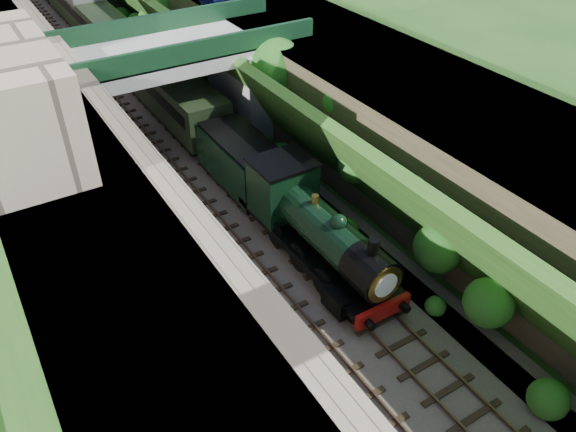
{
  "coord_description": "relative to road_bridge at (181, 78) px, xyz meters",
  "views": [
    {
      "loc": [
        -10.5,
        -7.11,
        17.63
      ],
      "look_at": [
        0.0,
        10.0,
        2.81
      ],
      "focal_mm": 35.0,
      "sensor_mm": 36.0,
      "label": 1
    }
  ],
  "objects": [
    {
      "name": "coach_front",
      "position": [
        0.26,
        5.46,
        -2.03
      ],
      "size": [
        2.9,
        18.0,
        3.7
      ],
      "color": "black",
      "rests_on": "trackbed"
    },
    {
      "name": "coach_middle",
      "position": [
        0.26,
        24.26,
        -2.03
      ],
      "size": [
        2.9,
        18.0,
        3.7
      ],
      "color": "black",
      "rests_on": "trackbed"
    },
    {
      "name": "street_plateau_left",
      "position": [
        -9.94,
        -4.0,
        -0.58
      ],
      "size": [
        6.0,
        90.0,
        7.0
      ],
      "primitive_type": "cube",
      "color": "#262628",
      "rests_on": "ground"
    },
    {
      "name": "building_near",
      "position": [
        -10.44,
        -10.0,
        4.92
      ],
      "size": [
        4.0,
        8.0,
        4.0
      ],
      "primitive_type": "cube",
      "color": "gray",
      "rests_on": "street_plateau_left"
    },
    {
      "name": "street_plateau_right",
      "position": [
        8.56,
        -4.0,
        -0.95
      ],
      "size": [
        8.0,
        90.0,
        6.25
      ],
      "primitive_type": "cube",
      "color": "#262628",
      "rests_on": "ground"
    },
    {
      "name": "locomotive",
      "position": [
        0.26,
        -14.5,
        -2.18
      ],
      "size": [
        3.1,
        10.22,
        3.83
      ],
      "color": "black",
      "rests_on": "trackbed"
    },
    {
      "name": "retaining_wall",
      "position": [
        -6.44,
        -4.0,
        -0.58
      ],
      "size": [
        1.0,
        90.0,
        7.0
      ],
      "primitive_type": "cube",
      "color": "#756B56",
      "rests_on": "ground"
    },
    {
      "name": "track_right",
      "position": [
        0.26,
        -4.0,
        -3.83
      ],
      "size": [
        2.5,
        90.0,
        0.2
      ],
      "color": "black",
      "rests_on": "trackbed"
    },
    {
      "name": "tree",
      "position": [
        4.97,
        -3.04,
        0.57
      ],
      "size": [
        3.6,
        3.8,
        6.6
      ],
      "color": "black",
      "rests_on": "ground"
    },
    {
      "name": "tender",
      "position": [
        0.26,
        -7.14,
        -2.46
      ],
      "size": [
        2.7,
        6.0,
        3.05
      ],
      "color": "black",
      "rests_on": "trackbed"
    },
    {
      "name": "track_left",
      "position": [
        -2.94,
        -4.0,
        -3.83
      ],
      "size": [
        2.5,
        90.0,
        0.2
      ],
      "color": "black",
      "rests_on": "trackbed"
    },
    {
      "name": "trackbed",
      "position": [
        -0.94,
        -4.0,
        -3.98
      ],
      "size": [
        10.0,
        90.0,
        0.2
      ],
      "primitive_type": "cube",
      "color": "#473F38",
      "rests_on": "ground"
    },
    {
      "name": "embankment_slope",
      "position": [
        4.02,
        -5.82,
        -1.37
      ],
      "size": [
        4.57,
        90.0,
        6.36
      ],
      "color": "#1E4714",
      "rests_on": "ground"
    },
    {
      "name": "ground",
      "position": [
        -0.94,
        -24.0,
        -4.08
      ],
      "size": [
        160.0,
        160.0,
        0.0
      ],
      "primitive_type": "plane",
      "color": "#1E4714",
      "rests_on": "ground"
    },
    {
      "name": "road_bridge",
      "position": [
        0.0,
        0.0,
        0.0
      ],
      "size": [
        16.0,
        6.4,
        7.25
      ],
      "color": "gray",
      "rests_on": "ground"
    }
  ]
}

